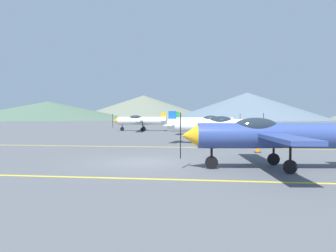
{
  "coord_description": "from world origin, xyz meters",
  "views": [
    {
      "loc": [
        3.13,
        -14.89,
        2.25
      ],
      "look_at": [
        -0.53,
        14.0,
        1.2
      ],
      "focal_mm": 34.68,
      "sensor_mm": 36.0,
      "label": 1
    }
  ],
  "objects_px": {
    "airplane_mid": "(213,125)",
    "airplane_far": "(206,122)",
    "traffic_cone_front": "(258,148)",
    "airplane_back": "(140,120)",
    "car_sedan": "(208,125)",
    "airplane_near": "(270,135)"
  },
  "relations": [
    {
      "from": "airplane_far",
      "to": "traffic_cone_front",
      "type": "distance_m",
      "value": 16.22
    },
    {
      "from": "airplane_far",
      "to": "airplane_near",
      "type": "bearing_deg",
      "value": -82.6
    },
    {
      "from": "airplane_far",
      "to": "traffic_cone_front",
      "type": "xyz_separation_m",
      "value": [
        3.22,
        -15.86,
        -1.13
      ]
    },
    {
      "from": "car_sedan",
      "to": "traffic_cone_front",
      "type": "xyz_separation_m",
      "value": [
        2.95,
        -25.25,
        -0.56
      ]
    },
    {
      "from": "airplane_far",
      "to": "traffic_cone_front",
      "type": "height_order",
      "value": "airplane_far"
    },
    {
      "from": "airplane_near",
      "to": "traffic_cone_front",
      "type": "bearing_deg",
      "value": 86.3
    },
    {
      "from": "car_sedan",
      "to": "airplane_near",
      "type": "bearing_deg",
      "value": -85.3
    },
    {
      "from": "airplane_back",
      "to": "car_sedan",
      "type": "xyz_separation_m",
      "value": [
        9.22,
        1.88,
        -0.57
      ]
    },
    {
      "from": "airplane_near",
      "to": "airplane_mid",
      "type": "relative_size",
      "value": 1.0
    },
    {
      "from": "airplane_near",
      "to": "car_sedan",
      "type": "bearing_deg",
      "value": 94.7
    },
    {
      "from": "car_sedan",
      "to": "airplane_mid",
      "type": "bearing_deg",
      "value": -88.87
    },
    {
      "from": "car_sedan",
      "to": "traffic_cone_front",
      "type": "relative_size",
      "value": 7.89
    },
    {
      "from": "airplane_near",
      "to": "car_sedan",
      "type": "distance_m",
      "value": 31.33
    },
    {
      "from": "airplane_mid",
      "to": "airplane_far",
      "type": "relative_size",
      "value": 1.0
    },
    {
      "from": "airplane_back",
      "to": "car_sedan",
      "type": "relative_size",
      "value": 1.81
    },
    {
      "from": "airplane_mid",
      "to": "traffic_cone_front",
      "type": "bearing_deg",
      "value": -63.64
    },
    {
      "from": "airplane_far",
      "to": "car_sedan",
      "type": "height_order",
      "value": "airplane_far"
    },
    {
      "from": "airplane_near",
      "to": "airplane_mid",
      "type": "xyz_separation_m",
      "value": [
        -2.17,
        11.12,
        0.0
      ]
    },
    {
      "from": "airplane_back",
      "to": "airplane_near",
      "type": "bearing_deg",
      "value": -68.11
    },
    {
      "from": "airplane_far",
      "to": "airplane_back",
      "type": "height_order",
      "value": "same"
    },
    {
      "from": "airplane_mid",
      "to": "traffic_cone_front",
      "type": "distance_m",
      "value": 5.86
    },
    {
      "from": "airplane_mid",
      "to": "airplane_far",
      "type": "height_order",
      "value": "same"
    }
  ]
}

